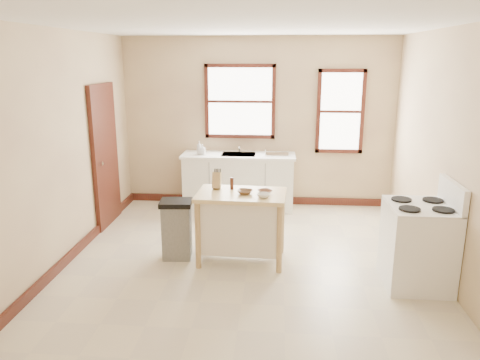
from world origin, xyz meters
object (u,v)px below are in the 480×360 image
object	(u,v)px
gas_stove	(419,234)
dish_rack	(277,152)
bowl_c	(264,196)
trash_bin	(177,229)
pepper_grinder	(232,183)
soap_bottle_b	(203,150)
soap_bottle_a	(199,148)
kitchen_island	(241,227)
knife_block	(217,181)
bowl_a	(245,192)
bowl_b	(265,191)

from	to	relation	value
gas_stove	dish_rack	bearing A→B (deg)	121.61
bowl_c	trash_bin	size ratio (longest dim) A/B	0.21
pepper_grinder	gas_stove	xyz separation A→B (m)	(2.12, -0.62, -0.35)
soap_bottle_b	dish_rack	world-z (taller)	soap_bottle_b
dish_rack	soap_bottle_a	bearing A→B (deg)	-178.35
kitchen_island	trash_bin	distance (m)	0.82
knife_block	bowl_a	bearing A→B (deg)	-24.32
trash_bin	bowl_b	bearing A→B (deg)	-4.37
soap_bottle_b	bowl_a	size ratio (longest dim) A/B	0.92
soap_bottle_b	bowl_c	world-z (taller)	soap_bottle_b
soap_bottle_a	gas_stove	bearing A→B (deg)	-51.20
bowl_a	pepper_grinder	bearing A→B (deg)	134.28
soap_bottle_a	bowl_a	distance (m)	2.24
trash_bin	dish_rack	bearing A→B (deg)	54.58
kitchen_island	knife_block	bearing A→B (deg)	156.77
pepper_grinder	bowl_c	world-z (taller)	pepper_grinder
soap_bottle_a	trash_bin	distance (m)	2.11
soap_bottle_b	dish_rack	xyz separation A→B (m)	(1.21, 0.09, -0.04)
soap_bottle_a	bowl_c	bearing A→B (deg)	-72.73
bowl_c	trash_bin	distance (m)	1.22
soap_bottle_a	bowl_a	size ratio (longest dim) A/B	1.18
trash_bin	soap_bottle_b	bearing A→B (deg)	84.61
pepper_grinder	bowl_b	size ratio (longest dim) A/B	0.93
bowl_a	bowl_b	distance (m)	0.24
dish_rack	bowl_c	distance (m)	2.26
kitchen_island	dish_rack	bearing A→B (deg)	81.48
kitchen_island	trash_bin	size ratio (longest dim) A/B	1.42
soap_bottle_b	dish_rack	size ratio (longest dim) A/B	0.44
soap_bottle_a	knife_block	size ratio (longest dim) A/B	1.10
bowl_b	bowl_a	bearing A→B (deg)	-168.11
knife_block	kitchen_island	bearing A→B (deg)	-23.07
soap_bottle_b	dish_rack	bearing A→B (deg)	3.62
dish_rack	pepper_grinder	xyz separation A→B (m)	(-0.55, -1.94, -0.02)
bowl_b	gas_stove	xyz separation A→B (m)	(1.70, -0.49, -0.30)
soap_bottle_b	trash_bin	distance (m)	2.09
bowl_a	bowl_c	world-z (taller)	bowl_c
knife_block	bowl_a	xyz separation A→B (m)	(0.37, -0.19, -0.08)
soap_bottle_b	bowl_a	distance (m)	2.20
pepper_grinder	bowl_c	distance (m)	0.52
knife_block	gas_stove	xyz separation A→B (m)	(2.31, -0.62, -0.38)
knife_block	soap_bottle_b	bearing A→B (deg)	107.28
knife_block	bowl_a	world-z (taller)	knife_block
dish_rack	gas_stove	size ratio (longest dim) A/B	0.33
kitchen_island	knife_block	size ratio (longest dim) A/B	5.35
knife_block	bowl_c	xyz separation A→B (m)	(0.59, -0.32, -0.08)
pepper_grinder	gas_stove	bearing A→B (deg)	-16.25
soap_bottle_a	bowl_c	size ratio (longest dim) A/B	1.42
trash_bin	bowl_a	bearing A→B (deg)	-7.61
soap_bottle_a	knife_block	bearing A→B (deg)	-84.02
bowl_b	bowl_c	xyz separation A→B (m)	(-0.01, -0.19, 0.00)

